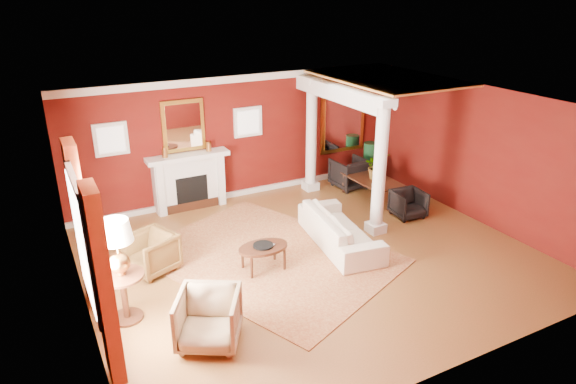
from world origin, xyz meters
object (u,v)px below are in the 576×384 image
sofa (340,224)px  armchair_stripe (208,316)px  dining_table (373,183)px  armchair_leopard (151,251)px  coffee_table (263,249)px  side_table (118,253)px

sofa → armchair_stripe: bearing=125.1°
sofa → dining_table: bearing=-42.4°
sofa → armchair_leopard: (-3.53, 0.72, -0.05)m
armchair_leopard → armchair_stripe: 2.38m
coffee_table → side_table: side_table is taller
armchair_leopard → dining_table: size_ratio=0.54×
side_table → dining_table: 6.59m
armchair_stripe → side_table: size_ratio=0.52×
armchair_leopard → armchair_stripe: size_ratio=0.91×
coffee_table → side_table: 2.62m
sofa → armchair_stripe: sofa is taller
armchair_leopard → dining_table: (5.50, 0.88, 0.01)m
armchair_stripe → side_table: (-0.94, 1.13, 0.71)m
dining_table → side_table: bearing=107.1°
coffee_table → dining_table: bearing=25.5°
armchair_stripe → armchair_leopard: bearing=126.1°
sofa → side_table: size_ratio=1.38×
armchair_leopard → coffee_table: 2.00m
sofa → side_table: (-4.23, -0.52, 0.70)m
armchair_stripe → side_table: bearing=160.1°
armchair_leopard → armchair_stripe: bearing=-16.6°
armchair_stripe → dining_table: (5.26, 3.25, -0.03)m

